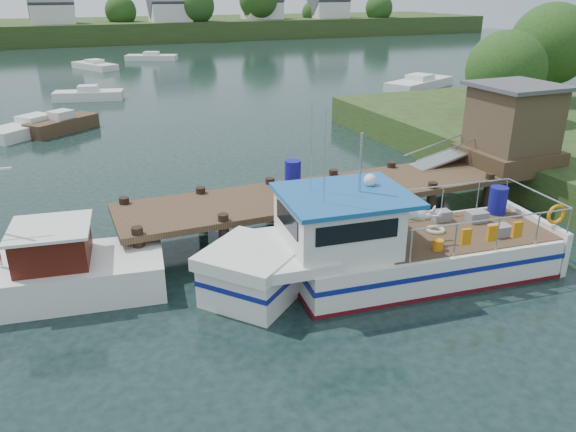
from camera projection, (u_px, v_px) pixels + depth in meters
name	position (u px, v px, depth m)	size (l,w,h in m)	color
ground_plane	(298.00, 232.00, 19.32)	(160.00, 160.00, 0.00)	black
far_shore	(87.00, 27.00, 88.75)	(140.00, 42.55, 9.22)	#30451C
dock	(458.00, 149.00, 20.84)	(16.60, 3.00, 4.78)	#483422
lobster_boat	(380.00, 250.00, 15.82)	(10.75, 4.01, 5.17)	silver
work_boat	(22.00, 277.00, 14.90)	(8.09, 3.38, 4.23)	silver
moored_rowboat	(62.00, 124.00, 32.54)	(4.25, 3.74, 1.24)	#483422
moored_far	(152.00, 57.00, 64.71)	(6.05, 4.14, 0.98)	silver
moored_a	(36.00, 126.00, 32.28)	(5.60, 5.15, 1.05)	silver
moored_b	(89.00, 95.00, 41.73)	(5.18, 2.78, 1.09)	silver
moored_c	(419.00, 83.00, 46.75)	(7.51, 5.23, 1.13)	silver
moored_d	(95.00, 65.00, 57.80)	(4.31, 5.96, 0.97)	silver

